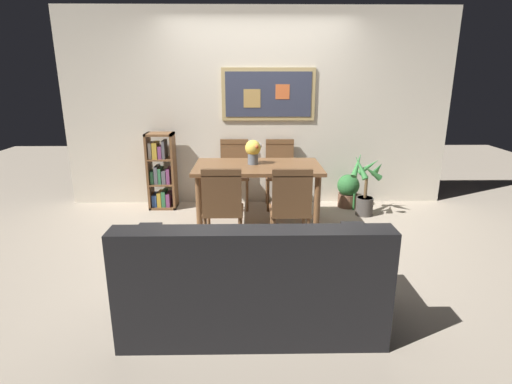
{
  "coord_description": "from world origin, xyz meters",
  "views": [
    {
      "loc": [
        -0.11,
        -4.16,
        1.78
      ],
      "look_at": [
        -0.05,
        -0.35,
        0.65
      ],
      "focal_mm": 28.38,
      "sensor_mm": 36.0,
      "label": 1
    }
  ],
  "objects_px": {
    "dining_chair_far_left": "(234,168)",
    "dining_chair_near_left": "(223,204)",
    "leather_couch": "(252,285)",
    "bookshelf": "(161,173)",
    "potted_ivy": "(348,190)",
    "dining_table": "(258,174)",
    "potted_palm": "(365,189)",
    "flower_vase": "(253,150)",
    "dining_chair_near_right": "(291,204)",
    "dining_chair_far_right": "(280,168)"
  },
  "relations": [
    {
      "from": "potted_ivy",
      "to": "potted_palm",
      "type": "xyz_separation_m",
      "value": [
        0.13,
        -0.34,
        0.12
      ]
    },
    {
      "from": "dining_table",
      "to": "dining_chair_far_left",
      "type": "distance_m",
      "value": 0.86
    },
    {
      "from": "dining_chair_near_left",
      "to": "potted_ivy",
      "type": "xyz_separation_m",
      "value": [
        1.61,
        1.48,
        -0.3
      ]
    },
    {
      "from": "leather_couch",
      "to": "flower_vase",
      "type": "distance_m",
      "value": 2.11
    },
    {
      "from": "dining_chair_far_right",
      "to": "flower_vase",
      "type": "bearing_deg",
      "value": -117.19
    },
    {
      "from": "dining_table",
      "to": "dining_chair_near_right",
      "type": "distance_m",
      "value": 0.85
    },
    {
      "from": "dining_chair_near_right",
      "to": "dining_chair_near_left",
      "type": "relative_size",
      "value": 1.0
    },
    {
      "from": "dining_chair_near_left",
      "to": "potted_palm",
      "type": "relative_size",
      "value": 1.13
    },
    {
      "from": "dining_chair_far_left",
      "to": "flower_vase",
      "type": "distance_m",
      "value": 0.86
    },
    {
      "from": "leather_couch",
      "to": "potted_ivy",
      "type": "bearing_deg",
      "value": 63.51
    },
    {
      "from": "leather_couch",
      "to": "potted_palm",
      "type": "relative_size",
      "value": 2.24
    },
    {
      "from": "dining_chair_far_right",
      "to": "dining_table",
      "type": "bearing_deg",
      "value": -112.13
    },
    {
      "from": "potted_palm",
      "to": "flower_vase",
      "type": "bearing_deg",
      "value": -167.45
    },
    {
      "from": "dining_chair_far_right",
      "to": "bookshelf",
      "type": "xyz_separation_m",
      "value": [
        -1.6,
        -0.05,
        -0.06
      ]
    },
    {
      "from": "bookshelf",
      "to": "potted_ivy",
      "type": "height_order",
      "value": "bookshelf"
    },
    {
      "from": "dining_chair_far_left",
      "to": "potted_ivy",
      "type": "relative_size",
      "value": 1.94
    },
    {
      "from": "potted_ivy",
      "to": "dining_table",
      "type": "bearing_deg",
      "value": -149.99
    },
    {
      "from": "dining_table",
      "to": "dining_chair_far_left",
      "type": "relative_size",
      "value": 1.6
    },
    {
      "from": "dining_chair_far_left",
      "to": "bookshelf",
      "type": "bearing_deg",
      "value": -176.55
    },
    {
      "from": "dining_chair_near_right",
      "to": "dining_chair_far_right",
      "type": "bearing_deg",
      "value": 89.67
    },
    {
      "from": "dining_chair_near_right",
      "to": "leather_couch",
      "type": "xyz_separation_m",
      "value": [
        -0.39,
        -1.17,
        -0.23
      ]
    },
    {
      "from": "potted_ivy",
      "to": "bookshelf",
      "type": "bearing_deg",
      "value": 179.69
    },
    {
      "from": "dining_chair_near_right",
      "to": "potted_ivy",
      "type": "relative_size",
      "value": 1.94
    },
    {
      "from": "dining_chair_far_left",
      "to": "dining_chair_near_right",
      "type": "bearing_deg",
      "value": -68.91
    },
    {
      "from": "dining_chair_near_left",
      "to": "bookshelf",
      "type": "distance_m",
      "value": 1.76
    },
    {
      "from": "dining_table",
      "to": "leather_couch",
      "type": "bearing_deg",
      "value": -92.43
    },
    {
      "from": "potted_palm",
      "to": "potted_ivy",
      "type": "bearing_deg",
      "value": 111.59
    },
    {
      "from": "dining_chair_near_right",
      "to": "potted_ivy",
      "type": "distance_m",
      "value": 1.8
    },
    {
      "from": "leather_couch",
      "to": "bookshelf",
      "type": "height_order",
      "value": "bookshelf"
    },
    {
      "from": "potted_palm",
      "to": "flower_vase",
      "type": "distance_m",
      "value": 1.58
    },
    {
      "from": "potted_ivy",
      "to": "dining_chair_far_right",
      "type": "bearing_deg",
      "value": 176.21
    },
    {
      "from": "dining_table",
      "to": "bookshelf",
      "type": "relative_size",
      "value": 1.43
    },
    {
      "from": "bookshelf",
      "to": "potted_palm",
      "type": "distance_m",
      "value": 2.69
    },
    {
      "from": "potted_ivy",
      "to": "potted_palm",
      "type": "bearing_deg",
      "value": -68.41
    },
    {
      "from": "dining_chair_far_left",
      "to": "bookshelf",
      "type": "distance_m",
      "value": 0.99
    },
    {
      "from": "dining_chair_far_right",
      "to": "potted_ivy",
      "type": "height_order",
      "value": "dining_chair_far_right"
    },
    {
      "from": "dining_chair_near_right",
      "to": "potted_ivy",
      "type": "xyz_separation_m",
      "value": [
        0.94,
        1.51,
        -0.3
      ]
    },
    {
      "from": "leather_couch",
      "to": "potted_ivy",
      "type": "distance_m",
      "value": 3.0
    },
    {
      "from": "dining_table",
      "to": "leather_couch",
      "type": "xyz_separation_m",
      "value": [
        -0.08,
        -1.96,
        -0.34
      ]
    },
    {
      "from": "leather_couch",
      "to": "bookshelf",
      "type": "bearing_deg",
      "value": 113.97
    },
    {
      "from": "dining_chair_far_left",
      "to": "flower_vase",
      "type": "relative_size",
      "value": 3.22
    },
    {
      "from": "dining_table",
      "to": "dining_chair_near_right",
      "type": "bearing_deg",
      "value": -68.35
    },
    {
      "from": "leather_couch",
      "to": "bookshelf",
      "type": "distance_m",
      "value": 2.95
    },
    {
      "from": "dining_chair_near_left",
      "to": "bookshelf",
      "type": "relative_size",
      "value": 0.89
    },
    {
      "from": "dining_chair_near_left",
      "to": "dining_chair_near_right",
      "type": "bearing_deg",
      "value": -1.77
    },
    {
      "from": "dining_chair_far_right",
      "to": "dining_chair_far_left",
      "type": "relative_size",
      "value": 1.0
    },
    {
      "from": "dining_chair_far_left",
      "to": "dining_chair_near_left",
      "type": "xyz_separation_m",
      "value": [
        -0.06,
        -1.56,
        0.0
      ]
    },
    {
      "from": "dining_chair_far_left",
      "to": "leather_couch",
      "type": "relative_size",
      "value": 0.51
    },
    {
      "from": "dining_table",
      "to": "dining_chair_near_left",
      "type": "relative_size",
      "value": 1.6
    },
    {
      "from": "dining_chair_far_right",
      "to": "flower_vase",
      "type": "height_order",
      "value": "flower_vase"
    }
  ]
}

